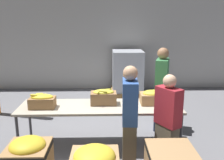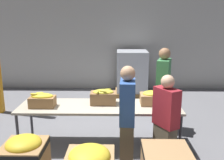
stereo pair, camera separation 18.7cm
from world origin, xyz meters
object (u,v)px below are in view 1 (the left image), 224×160
object	(u,v)px
sorting_table	(100,108)
banana_box_1	(104,97)
volunteer_1	(130,119)
volunteer_0	(167,123)
volunteer_2	(161,90)
pallet_stack_0	(127,73)
banana_box_0	(42,101)
banana_box_2	(152,97)

from	to	relation	value
sorting_table	banana_box_1	distance (m)	0.22
volunteer_1	sorting_table	bearing A→B (deg)	36.68
volunteer_0	volunteer_2	xyz separation A→B (m)	(0.21, 1.44, 0.12)
sorting_table	volunteer_2	xyz separation A→B (m)	(1.28, 0.74, 0.13)
banana_box_1	pallet_stack_0	xyz separation A→B (m)	(0.72, 3.27, -0.26)
banana_box_0	volunteer_1	distance (m)	1.62
volunteer_2	banana_box_0	bearing A→B (deg)	-52.12
volunteer_0	volunteer_1	world-z (taller)	volunteer_1
banana_box_0	banana_box_1	size ratio (longest dim) A/B	0.95
sorting_table	volunteer_0	xyz separation A→B (m)	(1.06, -0.70, 0.01)
banana_box_1	sorting_table	bearing A→B (deg)	-124.19
banana_box_1	pallet_stack_0	bearing A→B (deg)	77.49
sorting_table	pallet_stack_0	bearing A→B (deg)	76.80
banana_box_1	volunteer_1	size ratio (longest dim) A/B	0.28
banana_box_1	volunteer_0	bearing A→B (deg)	-38.55
volunteer_0	volunteer_1	size ratio (longest dim) A/B	0.92
volunteer_2	volunteer_0	bearing A→B (deg)	9.73
banana_box_0	banana_box_1	world-z (taller)	banana_box_1
volunteer_1	banana_box_1	bearing A→B (deg)	30.09
banana_box_0	volunteer_0	size ratio (longest dim) A/B	0.29
volunteer_0	banana_box_1	bearing A→B (deg)	19.81
banana_box_2	volunteer_2	distance (m)	0.72
banana_box_2	pallet_stack_0	size ratio (longest dim) A/B	0.31
volunteer_1	volunteer_2	xyz separation A→B (m)	(0.81, 1.46, 0.05)
sorting_table	volunteer_0	world-z (taller)	volunteer_0
banana_box_2	volunteer_2	bearing A→B (deg)	63.81
banana_box_1	volunteer_1	bearing A→B (deg)	-63.42
banana_box_2	sorting_table	bearing A→B (deg)	-174.49
banana_box_2	pallet_stack_0	distance (m)	3.28
banana_box_0	volunteer_2	size ratio (longest dim) A/B	0.25
banana_box_1	volunteer_0	distance (m)	1.29
banana_box_0	volunteer_2	world-z (taller)	volunteer_2
sorting_table	banana_box_2	distance (m)	0.98
banana_box_0	banana_box_2	distance (m)	1.99
banana_box_1	pallet_stack_0	size ratio (longest dim) A/B	0.34
banana_box_1	volunteer_2	size ratio (longest dim) A/B	0.27
banana_box_2	volunteer_0	size ratio (longest dim) A/B	0.28
sorting_table	volunteer_0	distance (m)	1.27
banana_box_2	volunteer_2	xyz separation A→B (m)	(0.32, 0.64, -0.05)
banana_box_0	banana_box_2	bearing A→B (deg)	5.10
banana_box_2	volunteer_1	bearing A→B (deg)	-121.19
sorting_table	volunteer_0	size ratio (longest dim) A/B	1.91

